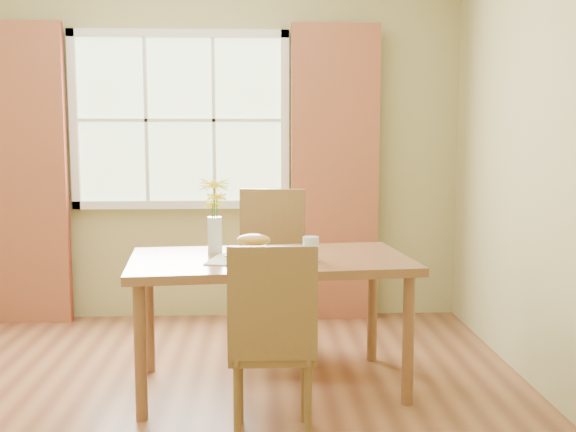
# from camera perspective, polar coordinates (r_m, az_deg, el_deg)

# --- Properties ---
(room) EXTENTS (4.24, 3.84, 2.74)m
(room) POSITION_cam_1_polar(r_m,az_deg,el_deg) (3.27, -12.82, 5.98)
(room) COLOR brown
(room) RESTS_ON ground
(window) EXTENTS (1.62, 0.06, 1.32)m
(window) POSITION_cam_1_polar(r_m,az_deg,el_deg) (5.13, -9.10, 8.00)
(window) COLOR #B9D29F
(window) RESTS_ON room
(curtain_left) EXTENTS (0.65, 0.08, 2.20)m
(curtain_left) POSITION_cam_1_polar(r_m,az_deg,el_deg) (5.30, -21.60, 3.24)
(curtain_left) COLOR maroon
(curtain_left) RESTS_ON room
(curtain_right) EXTENTS (0.65, 0.08, 2.20)m
(curtain_right) POSITION_cam_1_polar(r_m,az_deg,el_deg) (5.04, 3.99, 3.54)
(curtain_right) COLOR maroon
(curtain_right) RESTS_ON room
(dining_table) EXTENTS (1.58, 0.99, 0.73)m
(dining_table) POSITION_cam_1_polar(r_m,az_deg,el_deg) (3.68, -1.55, -4.66)
(dining_table) COLOR brown
(dining_table) RESTS_ON room
(chair_near) EXTENTS (0.39, 0.39, 0.93)m
(chair_near) POSITION_cam_1_polar(r_m,az_deg,el_deg) (3.04, -1.34, -10.05)
(chair_near) COLOR brown
(chair_near) RESTS_ON room
(chair_far) EXTENTS (0.49, 0.49, 1.04)m
(chair_far) POSITION_cam_1_polar(r_m,az_deg,el_deg) (4.39, -1.51, -3.92)
(chair_far) COLOR brown
(chair_far) RESTS_ON room
(placemat) EXTENTS (0.51, 0.41, 0.01)m
(placemat) POSITION_cam_1_polar(r_m,az_deg,el_deg) (3.57, -2.97, -3.75)
(placemat) COLOR beige
(placemat) RESTS_ON dining_table
(plate) EXTENTS (0.34, 0.34, 0.01)m
(plate) POSITION_cam_1_polar(r_m,az_deg,el_deg) (3.53, -2.65, -3.72)
(plate) COLOR #8BB52D
(plate) RESTS_ON placemat
(croissant_sandwich) EXTENTS (0.20, 0.15, 0.13)m
(croissant_sandwich) POSITION_cam_1_polar(r_m,az_deg,el_deg) (3.49, -2.93, -2.65)
(croissant_sandwich) COLOR #F3A752
(croissant_sandwich) RESTS_ON plate
(water_glass) EXTENTS (0.09, 0.09, 0.13)m
(water_glass) POSITION_cam_1_polar(r_m,az_deg,el_deg) (3.55, 1.95, -2.84)
(water_glass) COLOR silver
(water_glass) RESTS_ON dining_table
(flower_vase) EXTENTS (0.17, 0.17, 0.42)m
(flower_vase) POSITION_cam_1_polar(r_m,az_deg,el_deg) (3.78, -6.24, 0.65)
(flower_vase) COLOR silver
(flower_vase) RESTS_ON dining_table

